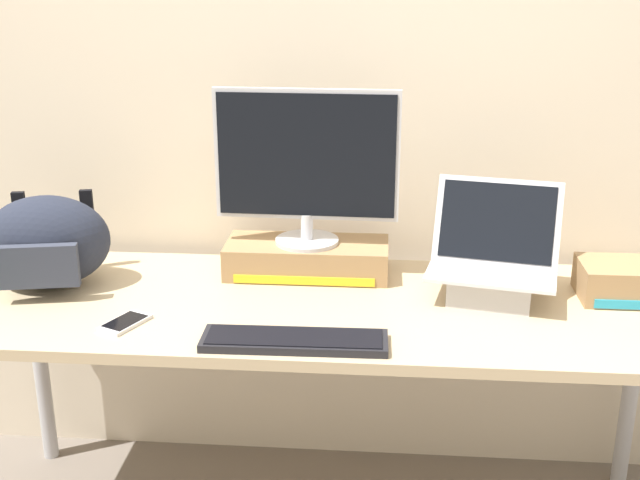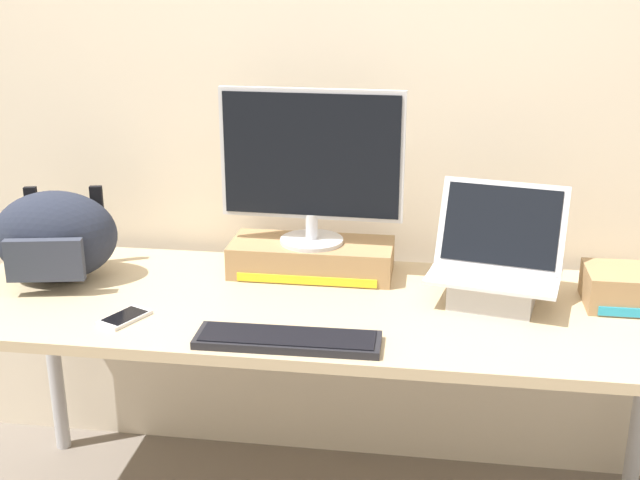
% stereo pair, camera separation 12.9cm
% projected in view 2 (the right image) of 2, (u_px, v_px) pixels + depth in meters
% --- Properties ---
extents(back_wall, '(7.00, 0.10, 2.60)m').
position_uv_depth(back_wall, '(341.00, 73.00, 2.46)').
color(back_wall, beige).
rests_on(back_wall, ground).
extents(desk, '(2.04, 0.70, 0.74)m').
position_uv_depth(desk, '(320.00, 324.00, 2.24)').
color(desk, tan).
rests_on(desk, ground).
extents(toner_box_yellow, '(0.48, 0.21, 0.10)m').
position_uv_depth(toner_box_yellow, '(312.00, 258.00, 2.41)').
color(toner_box_yellow, '#9E7A51').
rests_on(toner_box_yellow, desk).
extents(desktop_monitor, '(0.53, 0.19, 0.45)m').
position_uv_depth(desktop_monitor, '(311.00, 164.00, 2.32)').
color(desktop_monitor, silver).
rests_on(desktop_monitor, toner_box_yellow).
extents(open_laptop, '(0.39, 0.31, 0.31)m').
position_uv_depth(open_laptop, '(495.00, 277.00, 2.20)').
color(open_laptop, '#ADADB2').
rests_on(open_laptop, desk).
extents(external_keyboard, '(0.46, 0.13, 0.02)m').
position_uv_depth(external_keyboard, '(288.00, 340.00, 1.97)').
color(external_keyboard, black).
rests_on(external_keyboard, desk).
extents(messenger_backpack, '(0.39, 0.32, 0.26)m').
position_uv_depth(messenger_backpack, '(55.00, 236.00, 2.34)').
color(messenger_backpack, '#232838').
rests_on(messenger_backpack, desk).
extents(cell_phone, '(0.12, 0.15, 0.01)m').
position_uv_depth(cell_phone, '(125.00, 318.00, 2.11)').
color(cell_phone, silver).
rests_on(cell_phone, desk).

